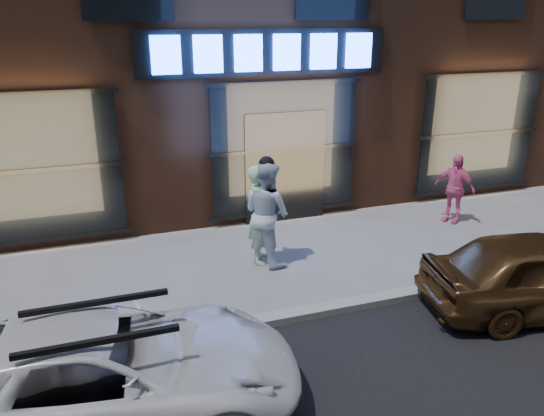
{
  "coord_description": "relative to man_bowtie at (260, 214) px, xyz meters",
  "views": [
    {
      "loc": [
        -3.84,
        -6.44,
        4.3
      ],
      "look_at": [
        -1.09,
        1.6,
        1.2
      ],
      "focal_mm": 35.0,
      "sensor_mm": 36.0,
      "label": 1
    }
  ],
  "objects": [
    {
      "name": "passerby",
      "position": [
        4.6,
        0.56,
        -0.16
      ],
      "size": [
        0.79,
        0.95,
        1.52
      ],
      "primitive_type": "imported",
      "rotation": [
        0.0,
        0.0,
        -1.01
      ],
      "color": "pink",
      "rests_on": "ground"
    },
    {
      "name": "man_bowtie",
      "position": [
        0.0,
        0.0,
        0.0
      ],
      "size": [
        0.63,
        0.78,
        1.84
      ],
      "primitive_type": "imported",
      "rotation": [
        0.0,
        0.0,
        1.24
      ],
      "color": "#B7F0C6",
      "rests_on": "ground"
    },
    {
      "name": "white_suv",
      "position": [
        -2.87,
        -3.34,
        -0.31
      ],
      "size": [
        4.6,
        2.57,
        1.22
      ],
      "primitive_type": "imported",
      "rotation": [
        0.0,
        0.0,
        1.44
      ],
      "color": "silver",
      "rests_on": "ground"
    },
    {
      "name": "man_cap",
      "position": [
        0.1,
        -0.06,
        0.04
      ],
      "size": [
        1.06,
        1.15,
        1.91
      ],
      "primitive_type": "imported",
      "rotation": [
        0.0,
        0.0,
        2.02
      ],
      "color": "white",
      "rests_on": "ground"
    },
    {
      "name": "gold_sedan",
      "position": [
        3.54,
        -3.04,
        -0.3
      ],
      "size": [
        3.85,
        2.06,
        1.25
      ],
      "primitive_type": "imported",
      "rotation": [
        0.0,
        0.0,
        1.4
      ],
      "color": "brown",
      "rests_on": "ground"
    },
    {
      "name": "curb",
      "position": [
        1.15,
        -2.08,
        -0.86
      ],
      "size": [
        60.0,
        0.25,
        0.12
      ],
      "primitive_type": "cube",
      "color": "gray",
      "rests_on": "ground"
    },
    {
      "name": "ground",
      "position": [
        1.15,
        -2.08,
        -0.92
      ],
      "size": [
        90.0,
        90.0,
        0.0
      ],
      "primitive_type": "plane",
      "color": "slate",
      "rests_on": "ground"
    }
  ]
}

